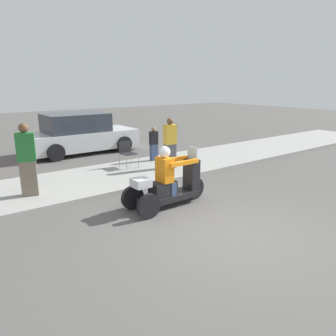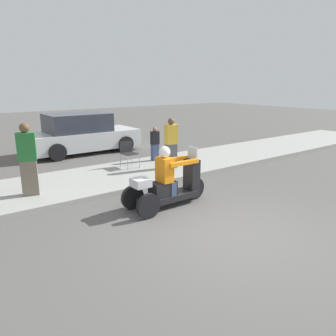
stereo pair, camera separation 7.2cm
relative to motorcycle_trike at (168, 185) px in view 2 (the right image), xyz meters
name	(u,v)px [view 2 (the right image)]	position (x,y,z in m)	size (l,w,h in m)	color
ground_plane	(229,233)	(0.08, -1.83, -0.51)	(60.00, 60.00, 0.00)	#565451
sidewalk_strip	(115,176)	(0.08, 2.77, -0.45)	(28.00, 2.80, 0.12)	#9E9E99
motorcycle_trike	(168,185)	(0.00, 0.00, 0.00)	(2.09, 0.75, 1.42)	black
spectator_end_of_line	(155,144)	(2.06, 3.56, 0.18)	(0.29, 0.19, 1.17)	#38476B
spectator_with_child	(171,144)	(1.90, 2.41, 0.37)	(0.40, 0.27, 1.58)	#515156
spectator_by_tree	(28,161)	(-2.41, 2.35, 0.45)	(0.47, 0.36, 1.75)	#726656
folding_chair_set_back	(128,151)	(0.85, 3.32, 0.12)	(0.48, 0.48, 0.82)	#A5A8AD
parked_car_lot_left	(82,134)	(0.77, 6.91, 0.23)	(4.32, 2.09, 1.58)	silver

